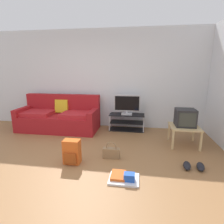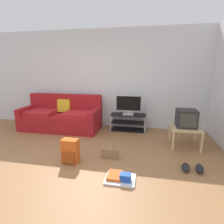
{
  "view_description": "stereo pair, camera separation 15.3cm",
  "coord_description": "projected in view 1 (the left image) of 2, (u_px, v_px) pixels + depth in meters",
  "views": [
    {
      "loc": [
        1.25,
        -2.64,
        1.63
      ],
      "look_at": [
        0.67,
        1.09,
        0.73
      ],
      "focal_mm": 28.97,
      "sensor_mm": 36.0,
      "label": 1
    },
    {
      "loc": [
        1.4,
        -2.62,
        1.63
      ],
      "look_at": [
        0.67,
        1.09,
        0.73
      ],
      "focal_mm": 28.97,
      "sensor_mm": 36.0,
      "label": 2
    }
  ],
  "objects": [
    {
      "name": "ground_plane",
      "position": [
        64.0,
        167.0,
        3.1
      ],
      "size": [
        9.0,
        9.8,
        0.02
      ],
      "primitive_type": "cube",
      "color": "olive"
    },
    {
      "name": "floor_tray",
      "position": [
        124.0,
        178.0,
        2.72
      ],
      "size": [
        0.45,
        0.35,
        0.14
      ],
      "color": "silver",
      "rests_on": "ground_plane"
    },
    {
      "name": "tv_stand",
      "position": [
        127.0,
        122.0,
        4.94
      ],
      "size": [
        0.94,
        0.4,
        0.44
      ],
      "color": "black",
      "rests_on": "ground_plane"
    },
    {
      "name": "handbag",
      "position": [
        111.0,
        152.0,
        3.38
      ],
      "size": [
        0.32,
        0.11,
        0.32
      ],
      "rotation": [
        0.0,
        0.0,
        0.23
      ],
      "color": "olive",
      "rests_on": "ground_plane"
    },
    {
      "name": "sneakers_pair",
      "position": [
        194.0,
        166.0,
        3.03
      ],
      "size": [
        0.39,
        0.3,
        0.09
      ],
      "color": "black",
      "rests_on": "ground_plane"
    },
    {
      "name": "couch",
      "position": [
        59.0,
        117.0,
        4.98
      ],
      "size": [
        2.13,
        0.91,
        0.94
      ],
      "color": "maroon",
      "rests_on": "ground_plane"
    },
    {
      "name": "backpack",
      "position": [
        72.0,
        152.0,
        3.17
      ],
      "size": [
        0.29,
        0.25,
        0.43
      ],
      "rotation": [
        0.0,
        0.0,
        -0.26
      ],
      "color": "#CC561E",
      "rests_on": "ground_plane"
    },
    {
      "name": "side_table",
      "position": [
        184.0,
        129.0,
        3.91
      ],
      "size": [
        0.6,
        0.6,
        0.44
      ],
      "color": "tan",
      "rests_on": "ground_plane"
    },
    {
      "name": "wall_back",
      "position": [
        96.0,
        79.0,
        5.15
      ],
      "size": [
        9.0,
        0.1,
        2.7
      ],
      "primitive_type": "cube",
      "color": "silver",
      "rests_on": "ground_plane"
    },
    {
      "name": "flat_tv",
      "position": [
        127.0,
        105.0,
        4.81
      ],
      "size": [
        0.7,
        0.22,
        0.53
      ],
      "color": "#B2B2B7",
      "rests_on": "tv_stand"
    },
    {
      "name": "crt_tv",
      "position": [
        185.0,
        118.0,
        3.87
      ],
      "size": [
        0.4,
        0.38,
        0.37
      ],
      "color": "#232326",
      "rests_on": "side_table"
    }
  ]
}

